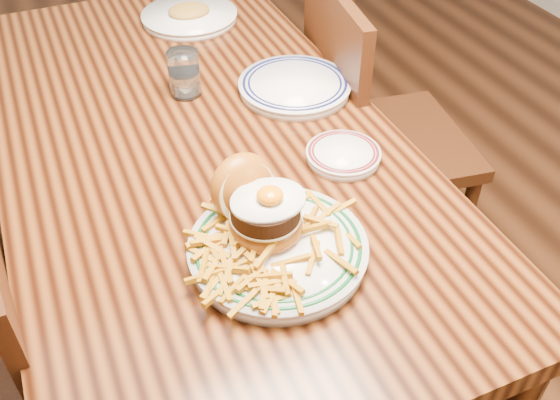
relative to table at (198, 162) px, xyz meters
name	(u,v)px	position (x,y,z in m)	size (l,w,h in m)	color
floor	(217,334)	(0.00, 0.00, -0.66)	(6.00, 6.00, 0.00)	black
table	(198,162)	(0.00, 0.00, 0.00)	(0.85, 1.60, 0.75)	black
chair_right	(369,133)	(0.55, 0.13, -0.16)	(0.50, 0.50, 0.94)	#421B0D
main_plate	(272,233)	(0.02, -0.41, 0.13)	(0.32, 0.33, 0.15)	white
side_plate	(343,154)	(0.26, -0.23, 0.10)	(0.16, 0.16, 0.02)	white
rear_plate	(295,86)	(0.28, 0.06, 0.10)	(0.27, 0.27, 0.03)	white
water_glass	(184,76)	(0.03, 0.16, 0.14)	(0.07, 0.07, 0.11)	white
far_plate	(189,16)	(0.16, 0.54, 0.10)	(0.28, 0.28, 0.05)	white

